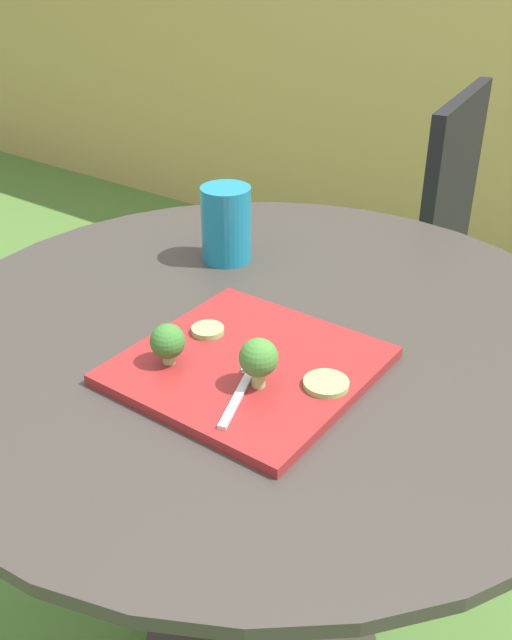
# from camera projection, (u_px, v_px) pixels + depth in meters

# --- Properties ---
(patio_table) EXTENTS (0.98, 0.98, 0.74)m
(patio_table) POSITION_uv_depth(u_px,v_px,m) (262.00, 456.00, 1.11)
(patio_table) COLOR #38332D
(patio_table) RESTS_ON ground_plane
(patio_chair) EXTENTS (0.50, 0.50, 0.90)m
(patio_chair) POSITION_uv_depth(u_px,v_px,m) (399.00, 244.00, 1.75)
(patio_chair) COLOR black
(patio_chair) RESTS_ON ground_plane
(salad_plate) EXTENTS (0.29, 0.29, 0.01)m
(salad_plate) POSITION_uv_depth(u_px,v_px,m) (248.00, 365.00, 0.89)
(salad_plate) COLOR maroon
(salad_plate) RESTS_ON patio_table
(drinking_glass) EXTENTS (0.08, 0.08, 0.12)m
(drinking_glass) POSITION_uv_depth(u_px,v_px,m) (226.00, 228.00, 1.15)
(drinking_glass) COLOR teal
(drinking_glass) RESTS_ON patio_table
(fork) EXTENTS (0.07, 0.15, 0.00)m
(fork) POSITION_uv_depth(u_px,v_px,m) (246.00, 381.00, 0.84)
(fork) COLOR silver
(fork) RESTS_ON salad_plate
(broccoli_floret_0) EXTENTS (0.04, 0.04, 0.05)m
(broccoli_floret_0) POSITION_uv_depth(u_px,v_px,m) (168.00, 342.00, 0.86)
(broccoli_floret_0) COLOR #99B770
(broccoli_floret_0) RESTS_ON salad_plate
(broccoli_floret_1) EXTENTS (0.05, 0.05, 0.06)m
(broccoli_floret_1) POSITION_uv_depth(u_px,v_px,m) (259.00, 359.00, 0.82)
(broccoli_floret_1) COLOR #99B770
(broccoli_floret_1) RESTS_ON salad_plate
(cucumber_slice_0) EXTENTS (0.05, 0.05, 0.01)m
(cucumber_slice_0) POSITION_uv_depth(u_px,v_px,m) (326.00, 384.00, 0.83)
(cucumber_slice_0) COLOR #8EB766
(cucumber_slice_0) RESTS_ON salad_plate
(cucumber_slice_1) EXTENTS (0.04, 0.04, 0.01)m
(cucumber_slice_1) POSITION_uv_depth(u_px,v_px,m) (208.00, 330.00, 0.94)
(cucumber_slice_1) COLOR #8EB766
(cucumber_slice_1) RESTS_ON salad_plate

